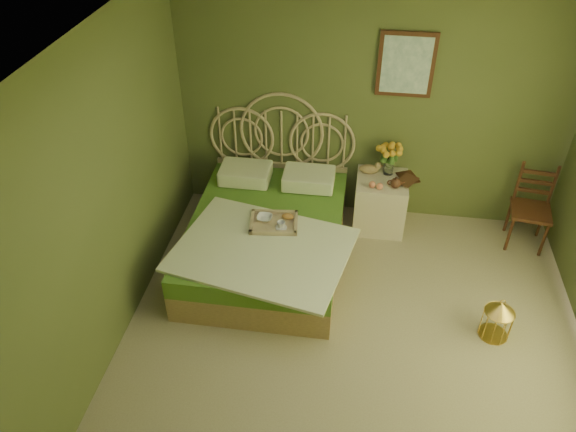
% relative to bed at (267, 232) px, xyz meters
% --- Properties ---
extents(floor, '(4.50, 4.50, 0.00)m').
position_rel_bed_xyz_m(floor, '(0.93, -1.29, -0.30)').
color(floor, tan).
rests_on(floor, ground).
extents(ceiling, '(4.50, 4.50, 0.00)m').
position_rel_bed_xyz_m(ceiling, '(0.93, -1.29, 2.30)').
color(ceiling, silver).
rests_on(ceiling, wall_back).
extents(wall_back, '(4.00, 0.00, 4.00)m').
position_rel_bed_xyz_m(wall_back, '(0.93, 0.96, 1.00)').
color(wall_back, '#596233').
rests_on(wall_back, floor).
extents(wall_left, '(0.00, 4.50, 4.50)m').
position_rel_bed_xyz_m(wall_left, '(-1.07, -1.29, 1.00)').
color(wall_left, '#596233').
rests_on(wall_left, floor).
extents(wall_art, '(0.54, 0.04, 0.64)m').
position_rel_bed_xyz_m(wall_art, '(1.21, 0.93, 1.45)').
color(wall_art, '#3A210F').
rests_on(wall_art, wall_back).
extents(bed, '(1.74, 2.20, 1.36)m').
position_rel_bed_xyz_m(bed, '(0.00, 0.00, 0.00)').
color(bed, tan).
rests_on(bed, floor).
extents(nightstand, '(0.54, 0.54, 1.02)m').
position_rel_bed_xyz_m(nightstand, '(1.11, 0.70, 0.06)').
color(nightstand, beige).
rests_on(nightstand, floor).
extents(chair, '(0.43, 0.43, 0.88)m').
position_rel_bed_xyz_m(chair, '(2.63, 0.67, 0.19)').
color(chair, '#3A210F').
rests_on(chair, floor).
extents(birdcage, '(0.25, 0.25, 0.39)m').
position_rel_bed_xyz_m(birdcage, '(2.15, -0.76, -0.11)').
color(birdcage, gold).
rests_on(birdcage, floor).
extents(book_lower, '(0.26, 0.29, 0.02)m').
position_rel_bed_xyz_m(book_lower, '(1.29, 0.71, 0.30)').
color(book_lower, '#381E0F').
rests_on(book_lower, nightstand).
extents(book_upper, '(0.26, 0.28, 0.02)m').
position_rel_bed_xyz_m(book_upper, '(1.29, 0.71, 0.32)').
color(book_upper, '#472819').
rests_on(book_upper, nightstand).
extents(cereal_bowl, '(0.15, 0.15, 0.04)m').
position_rel_bed_xyz_m(cereal_bowl, '(-0.01, -0.08, 0.25)').
color(cereal_bowl, white).
rests_on(cereal_bowl, bed).
extents(coffee_cup, '(0.10, 0.10, 0.07)m').
position_rel_bed_xyz_m(coffee_cup, '(0.17, -0.19, 0.26)').
color(coffee_cup, white).
rests_on(coffee_cup, bed).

